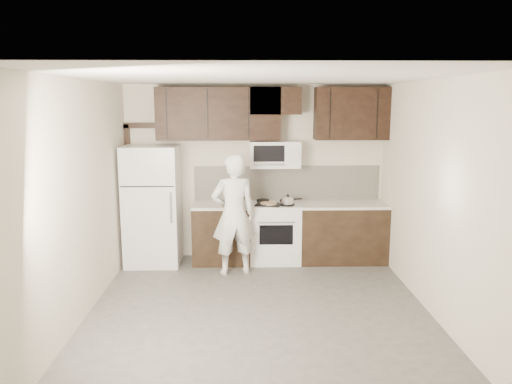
{
  "coord_description": "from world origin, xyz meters",
  "views": [
    {
      "loc": [
        -0.17,
        -5.49,
        2.45
      ],
      "look_at": [
        -0.02,
        0.9,
        1.28
      ],
      "focal_mm": 35.0,
      "sensor_mm": 36.0,
      "label": 1
    }
  ],
  "objects_px": {
    "stove": "(275,232)",
    "microwave": "(275,154)",
    "person": "(234,214)",
    "refrigerator": "(153,205)"
  },
  "relations": [
    {
      "from": "microwave",
      "to": "person",
      "type": "distance_m",
      "value": 1.2
    },
    {
      "from": "stove",
      "to": "person",
      "type": "relative_size",
      "value": 0.54
    },
    {
      "from": "stove",
      "to": "microwave",
      "type": "height_order",
      "value": "microwave"
    },
    {
      "from": "stove",
      "to": "refrigerator",
      "type": "relative_size",
      "value": 0.52
    },
    {
      "from": "microwave",
      "to": "person",
      "type": "relative_size",
      "value": 0.44
    },
    {
      "from": "stove",
      "to": "person",
      "type": "distance_m",
      "value": 0.92
    },
    {
      "from": "stove",
      "to": "person",
      "type": "bearing_deg",
      "value": -138.51
    },
    {
      "from": "refrigerator",
      "to": "person",
      "type": "relative_size",
      "value": 1.04
    },
    {
      "from": "stove",
      "to": "refrigerator",
      "type": "distance_m",
      "value": 1.9
    },
    {
      "from": "refrigerator",
      "to": "person",
      "type": "distance_m",
      "value": 1.33
    }
  ]
}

